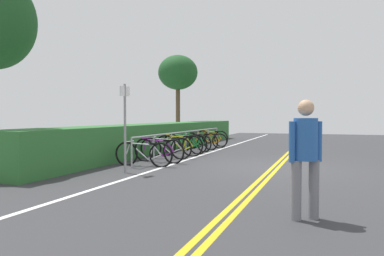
{
  "coord_description": "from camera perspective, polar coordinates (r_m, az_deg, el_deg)",
  "views": [
    {
      "loc": [
        -10.38,
        -1.31,
        1.42
      ],
      "look_at": [
        0.8,
        2.71,
        1.02
      ],
      "focal_mm": 35.19,
      "sensor_mm": 36.0,
      "label": 1
    }
  ],
  "objects": [
    {
      "name": "centre_line_yellow_inner",
      "position": [
        10.55,
        12.96,
        -5.86
      ],
      "size": [
        35.99,
        0.1,
        0.0
      ],
      "primitive_type": "cube",
      "color": "gold",
      "rests_on": "ground_plane"
    },
    {
      "name": "bike_lane_stripe_white",
      "position": [
        11.29,
        -2.3,
        -5.3
      ],
      "size": [
        35.99,
        0.12,
        0.0
      ],
      "primitive_type": "cube",
      "color": "white",
      "rests_on": "ground_plane"
    },
    {
      "name": "bicycle_5",
      "position": [
        14.94,
        0.36,
        -2.27
      ],
      "size": [
        0.61,
        1.6,
        0.71
      ],
      "color": "black",
      "rests_on": "ground_plane"
    },
    {
      "name": "bicycle_0",
      "position": [
        10.63,
        -7.36,
        -3.93
      ],
      "size": [
        0.46,
        1.77,
        0.73
      ],
      "color": "black",
      "rests_on": "ground_plane"
    },
    {
      "name": "bicycle_1",
      "position": [
        11.47,
        -5.08,
        -3.4
      ],
      "size": [
        0.49,
        1.82,
        0.77
      ],
      "color": "black",
      "rests_on": "ground_plane"
    },
    {
      "name": "ground_plane",
      "position": [
        10.56,
        12.52,
        -6.0
      ],
      "size": [
        39.99,
        10.96,
        0.05
      ],
      "primitive_type": "cube",
      "color": "#353538"
    },
    {
      "name": "centre_line_yellow_outer",
      "position": [
        10.57,
        12.09,
        -5.84
      ],
      "size": [
        35.99,
        0.1,
        0.0
      ],
      "primitive_type": "cube",
      "color": "gold",
      "rests_on": "ground_plane"
    },
    {
      "name": "bike_rack",
      "position": [
        14.02,
        -0.94,
        -1.34
      ],
      "size": [
        8.33,
        0.05,
        0.84
      ],
      "color": "#9EA0A5",
      "rests_on": "ground_plane"
    },
    {
      "name": "bicycle_7",
      "position": [
        16.56,
        2.44,
        -1.9
      ],
      "size": [
        0.54,
        1.67,
        0.69
      ],
      "color": "black",
      "rests_on": "ground_plane"
    },
    {
      "name": "bicycle_8",
      "position": [
        17.58,
        3.04,
        -1.55
      ],
      "size": [
        0.67,
        1.72,
        0.77
      ],
      "color": "black",
      "rests_on": "ground_plane"
    },
    {
      "name": "bicycle_4",
      "position": [
        14.09,
        -1.12,
        -2.4
      ],
      "size": [
        0.46,
        1.82,
        0.77
      ],
      "color": "black",
      "rests_on": "ground_plane"
    },
    {
      "name": "tree_mid",
      "position": [
        22.63,
        -2.15,
        8.31
      ],
      "size": [
        2.35,
        2.35,
        5.01
      ],
      "color": "brown",
      "rests_on": "ground_plane"
    },
    {
      "name": "hedge_backdrop",
      "position": [
        16.02,
        -4.39,
        -1.23
      ],
      "size": [
        17.28,
        1.36,
        1.09
      ],
      "primitive_type": "cube",
      "color": "#2D6B30",
      "rests_on": "ground_plane"
    },
    {
      "name": "sign_post_near",
      "position": [
        9.4,
        -10.13,
        1.3
      ],
      "size": [
        0.36,
        0.08,
        2.19
      ],
      "color": "gray",
      "rests_on": "ground_plane"
    },
    {
      "name": "pedestrian",
      "position": [
        5.33,
        16.81,
        -3.38
      ],
      "size": [
        0.32,
        0.42,
        1.63
      ],
      "color": "slate",
      "rests_on": "ground_plane"
    },
    {
      "name": "bicycle_3",
      "position": [
        13.22,
        -2.0,
        -2.65
      ],
      "size": [
        0.46,
        1.72,
        0.78
      ],
      "color": "black",
      "rests_on": "ground_plane"
    },
    {
      "name": "bicycle_6",
      "position": [
        15.8,
        1.41,
        -1.99
      ],
      "size": [
        0.62,
        1.64,
        0.74
      ],
      "color": "black",
      "rests_on": "ground_plane"
    },
    {
      "name": "bicycle_2",
      "position": [
        12.42,
        -3.96,
        -3.04
      ],
      "size": [
        0.46,
        1.74,
        0.75
      ],
      "color": "black",
      "rests_on": "ground_plane"
    }
  ]
}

